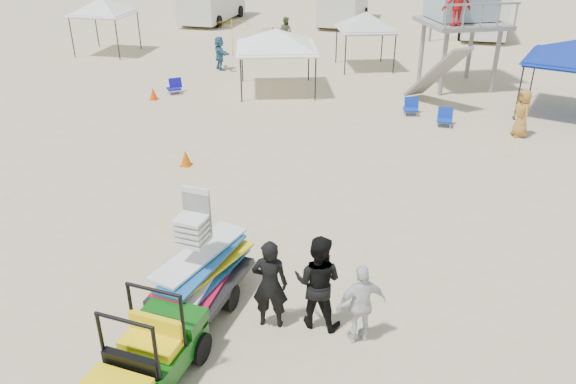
# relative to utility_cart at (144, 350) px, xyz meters

# --- Properties ---
(ground) EXTENTS (140.00, 140.00, 0.00)m
(ground) POSITION_rel_utility_cart_xyz_m (0.58, 2.04, -0.78)
(ground) COLOR beige
(ground) RESTS_ON ground
(utility_cart) EXTENTS (1.30, 2.30, 1.68)m
(utility_cart) POSITION_rel_utility_cart_xyz_m (0.00, 0.00, 0.00)
(utility_cart) COLOR #0C4F0D
(utility_cart) RESTS_ON ground
(surf_trailer) EXTENTS (1.58, 2.65, 2.20)m
(surf_trailer) POSITION_rel_utility_cart_xyz_m (0.00, 2.33, 0.12)
(surf_trailer) COLOR black
(surf_trailer) RESTS_ON ground
(man_left) EXTENTS (0.73, 0.53, 1.85)m
(man_left) POSITION_rel_utility_cart_xyz_m (1.52, 2.03, 0.14)
(man_left) COLOR black
(man_left) RESTS_ON ground
(man_mid) EXTENTS (0.98, 0.79, 1.92)m
(man_mid) POSITION_rel_utility_cart_xyz_m (2.37, 2.28, 0.18)
(man_mid) COLOR black
(man_mid) RESTS_ON ground
(man_right) EXTENTS (1.01, 0.81, 1.60)m
(man_right) POSITION_rel_utility_cart_xyz_m (3.22, 2.03, 0.02)
(man_right) COLOR silver
(man_right) RESTS_ON ground
(canopy_white_a) EXTENTS (4.02, 4.02, 3.05)m
(canopy_white_a) POSITION_rel_utility_cart_xyz_m (-2.52, 16.94, 1.72)
(canopy_white_a) COLOR black
(canopy_white_a) RESTS_ON ground
(canopy_white_b) EXTENTS (2.89, 2.89, 3.32)m
(canopy_white_b) POSITION_rel_utility_cart_xyz_m (-13.39, 21.45, 1.99)
(canopy_white_b) COLOR black
(canopy_white_b) RESTS_ON ground
(canopy_white_c) EXTENTS (3.26, 3.26, 3.11)m
(canopy_white_c) POSITION_rel_utility_cart_xyz_m (0.60, 21.78, 1.78)
(canopy_white_c) COLOR black
(canopy_white_c) RESTS_ON ground
(umbrella_a) EXTENTS (2.10, 2.13, 1.62)m
(umbrella_a) POSITION_rel_utility_cart_xyz_m (-4.41, 22.82, 0.03)
(umbrella_a) COLOR red
(umbrella_a) RESTS_ON ground
(umbrella_b) EXTENTS (2.76, 2.78, 1.95)m
(umbrella_b) POSITION_rel_utility_cart_xyz_m (-6.60, 22.65, 0.19)
(umbrella_b) COLOR gold
(umbrella_b) RESTS_ON ground
(cone_near) EXTENTS (0.34, 0.34, 0.50)m
(cone_near) POSITION_rel_utility_cart_xyz_m (-3.09, 8.51, -0.53)
(cone_near) COLOR #DD5906
(cone_near) RESTS_ON ground
(cone_far) EXTENTS (0.34, 0.34, 0.50)m
(cone_far) POSITION_rel_utility_cart_xyz_m (-7.15, 14.38, -0.53)
(cone_far) COLOR #FD3F08
(cone_far) RESTS_ON ground
(beach_chair_a) EXTENTS (0.73, 0.84, 0.64)m
(beach_chair_a) POSITION_rel_utility_cart_xyz_m (-6.68, 15.48, -0.47)
(beach_chair_a) COLOR #140E9E
(beach_chair_a) RESTS_ON ground
(beach_chair_b) EXTENTS (0.64, 0.69, 0.64)m
(beach_chair_b) POSITION_rel_utility_cart_xyz_m (3.33, 15.22, -0.47)
(beach_chair_b) COLOR #1031AE
(beach_chair_b) RESTS_ON ground
(beach_chair_c) EXTENTS (0.56, 0.59, 0.64)m
(beach_chair_c) POSITION_rel_utility_cart_xyz_m (4.60, 14.25, -0.47)
(beach_chair_c) COLOR #0F30A5
(beach_chair_c) RESTS_ON ground
(rv_mid_right) EXTENTS (2.64, 7.00, 3.25)m
(rv_mid_right) POSITION_rel_utility_cart_xyz_m (6.57, 32.04, 1.02)
(rv_mid_right) COLOR silver
(rv_mid_right) RESTS_ON ground
(distant_beachgoers) EXTENTS (19.94, 16.41, 1.81)m
(distant_beachgoers) POSITION_rel_utility_cart_xyz_m (0.11, 21.48, 0.06)
(distant_beachgoers) COLOR #2E648B
(distant_beachgoers) RESTS_ON ground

